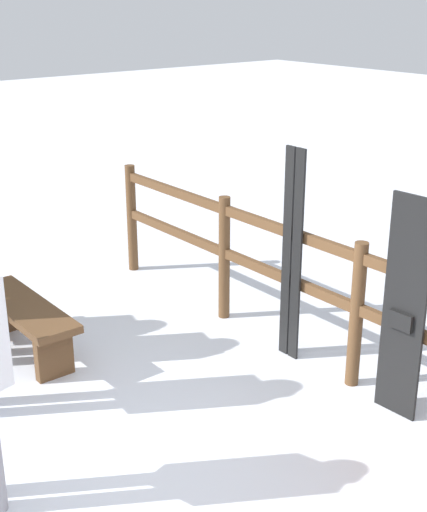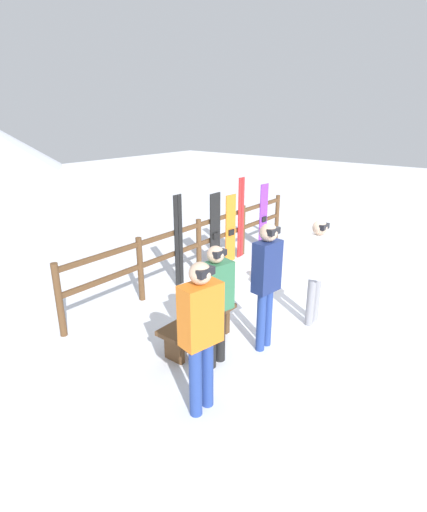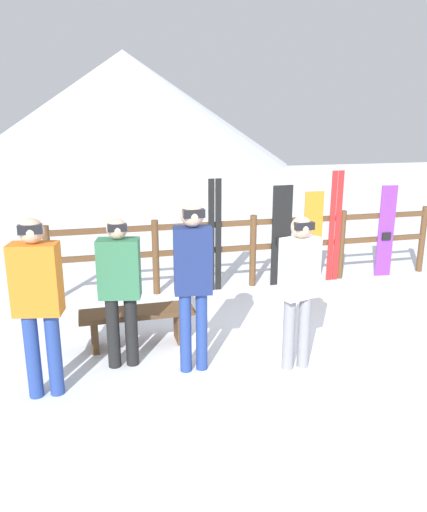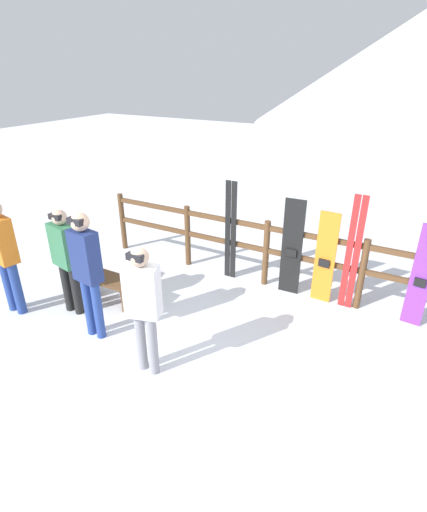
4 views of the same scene
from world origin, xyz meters
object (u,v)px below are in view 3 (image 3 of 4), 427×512
Objects in this scene: bench at (137,319)px; ski_pair_red at (335,227)px; person_white at (299,281)px; snowboard_orange at (312,238)px; snowboard_black_stripe at (282,236)px; person_plaid_green at (120,283)px; person_orange at (38,296)px; snowboard_purple at (386,232)px; person_navy at (193,274)px; ski_pair_black at (215,236)px.

bench is 0.73× the size of ski_pair_red.
person_white is 2.90m from snowboard_orange.
ski_pair_red is at bearing 0.22° from snowboard_black_stripe.
person_orange is at bearing -151.42° from person_plaid_green.
snowboard_orange is 0.97× the size of snowboard_purple.
snowboard_purple is at bearing -0.21° from ski_pair_red.
person_orange reaches higher than snowboard_black_stripe.
person_white is (2.48, -0.08, -0.05)m from person_orange.
person_plaid_green is at bearing 158.14° from person_navy.
person_plaid_green is at bearing 28.58° from person_orange.
person_navy is 1.09× the size of person_white.
bench is at bearing 148.55° from person_white.
ski_pair_red is at bearing 40.15° from person_navy.
bench is 0.81× the size of person_plaid_green.
bench is at bearing 66.16° from person_plaid_green.
person_plaid_green is 4.85m from snowboard_purple.
ski_pair_black reaches higher than snowboard_purple.
ski_pair_red is at bearing 0.53° from snowboard_orange.
ski_pair_red is at bearing 55.72° from person_white.
person_navy is at bearing 5.09° from person_orange.
ski_pair_black is (1.33, 1.62, 0.52)m from bench.
person_plaid_green reaches higher than bench.
snowboard_black_stripe is at bearing 38.59° from person_plaid_green.
person_navy is 2.50m from ski_pair_black.
person_plaid_green is at bearing -146.39° from snowboard_orange.
ski_pair_red is at bearing 179.79° from snowboard_purple.
person_plaid_green is 0.94× the size of ski_pair_black.
bench is at bearing 124.41° from person_navy.
person_navy is 1.21× the size of snowboard_orange.
ski_pair_red reaches higher than snowboard_black_stripe.
person_orange is 4.15m from snowboard_black_stripe.
person_white is at bearing -15.80° from person_plaid_green.
person_navy is at bearing -55.59° from bench.
bench is 3.70m from ski_pair_red.
snowboard_purple is at bearing 25.15° from person_plaid_green.
person_navy is 3.02m from snowboard_black_stripe.
person_white reaches higher than snowboard_black_stripe.
snowboard_orange is at bearing 33.61° from person_plaid_green.
person_orange is 1.09× the size of snowboard_black_stripe.
ski_pair_red is (0.89, 0.00, 0.10)m from snowboard_black_stripe.
person_navy reaches higher than bench.
person_white reaches higher than snowboard_orange.
ski_pair_red is (3.48, 2.06, -0.04)m from person_plaid_green.
snowboard_black_stripe is at bearing 36.54° from person_orange.
person_navy is at bearing -135.76° from snowboard_orange.
person_white is 0.95× the size of ski_pair_black.
person_plaid_green is at bearing -154.85° from snowboard_purple.
person_navy is 1.45m from person_orange.
person_navy reaches higher than snowboard_purple.
snowboard_purple is (2.66, 2.55, -0.20)m from person_white.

